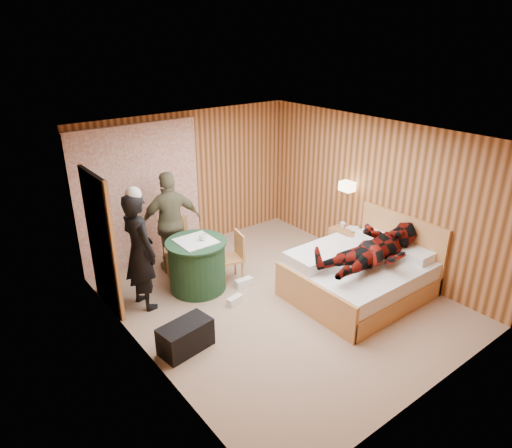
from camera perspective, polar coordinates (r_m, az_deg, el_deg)
floor at (r=7.01m, az=2.61°, el=-9.43°), size 4.20×5.00×0.01m
ceiling at (r=6.05m, az=3.04°, el=10.97°), size 4.20×5.00×0.01m
wall_back at (r=8.37m, az=-8.35°, el=5.33°), size 4.20×0.02×2.50m
wall_left at (r=5.44m, az=-14.43°, el=-5.29°), size 0.02×5.00×2.50m
wall_right at (r=7.87m, az=14.60°, el=3.67°), size 0.02×5.00×2.50m
curtain at (r=7.91m, az=-14.37°, el=3.41°), size 2.20×0.08×2.40m
doorway at (r=6.74m, az=-18.81°, el=-2.24°), size 0.06×0.90×2.05m
wall_lamp at (r=7.99m, az=11.33°, el=4.64°), size 0.26×0.24×0.16m
bed at (r=7.18m, az=12.83°, el=-6.26°), size 2.01×1.58×1.09m
nightstand at (r=8.25m, az=11.26°, el=-2.36°), size 0.42×0.57×0.55m
round_table at (r=7.15m, az=-7.36°, el=-5.06°), size 0.93×0.93×0.83m
chair_far at (r=7.68m, az=-9.97°, el=-2.12°), size 0.55×0.55×0.93m
chair_near at (r=7.29m, az=-2.76°, el=-3.70°), size 0.45×0.45×0.83m
duffel_bag at (r=6.01m, az=-8.80°, el=-13.76°), size 0.72×0.45×0.38m
sneaker_left at (r=7.32m, az=-1.53°, el=-7.32°), size 0.29×0.13×0.13m
sneaker_right at (r=6.89m, az=-2.66°, el=-9.49°), size 0.28×0.15×0.12m
woman_standing at (r=6.67m, az=-14.35°, el=-3.33°), size 0.50×0.69×1.76m
man_at_table at (r=7.59m, az=-10.56°, el=0.17°), size 1.08×0.64×1.72m
man_on_bed at (r=6.79m, az=14.91°, el=-2.04°), size 0.86×0.67×1.77m
book_lower at (r=8.11m, az=11.67°, el=-0.73°), size 0.17×0.22×0.02m
book_upper at (r=8.10m, az=11.69°, el=-0.60°), size 0.26×0.28×0.02m
cup_nightstand at (r=8.20m, az=10.76°, el=-0.10°), size 0.13×0.13×0.09m
cup_table at (r=6.95m, az=-6.64°, el=-1.64°), size 0.13×0.13×0.10m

